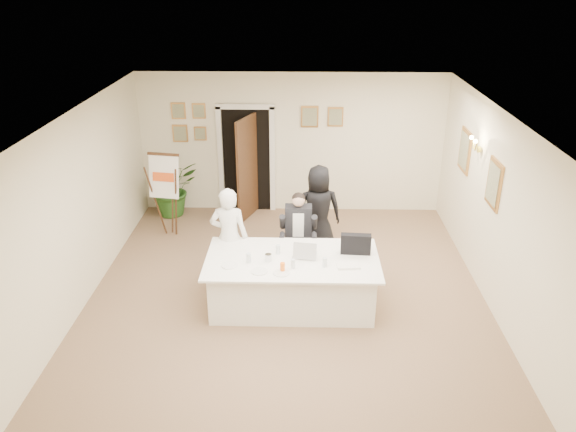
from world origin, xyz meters
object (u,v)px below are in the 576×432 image
(standing_woman, at_px, (318,210))
(oj_glass, at_px, (283,267))
(laptop_bag, at_px, (356,244))
(steel_jug, at_px, (268,258))
(seated_man, at_px, (298,232))
(laptop, at_px, (305,247))
(potted_palm, at_px, (171,188))
(standing_man, at_px, (229,237))
(conference_table, at_px, (292,281))
(flip_chart, at_px, (168,199))
(paper_stack, at_px, (348,265))

(standing_woman, bearing_deg, oj_glass, 69.58)
(laptop_bag, distance_m, steel_jug, 1.29)
(seated_man, distance_m, laptop, 1.01)
(standing_woman, bearing_deg, laptop_bag, 102.58)
(potted_palm, bearing_deg, seated_man, -40.99)
(standing_woman, xyz_separation_m, laptop_bag, (0.50, -1.52, 0.13))
(standing_man, bearing_deg, laptop, 158.21)
(standing_woman, xyz_separation_m, steel_jug, (-0.76, -1.78, 0.04))
(conference_table, relative_size, laptop, 7.03)
(flip_chart, distance_m, paper_stack, 4.00)
(laptop, bearing_deg, flip_chart, 146.25)
(paper_stack, height_order, steel_jug, steel_jug)
(laptop, xyz_separation_m, paper_stack, (0.61, -0.30, -0.12))
(laptop, bearing_deg, seated_man, 103.79)
(paper_stack, relative_size, oj_glass, 2.45)
(paper_stack, bearing_deg, potted_palm, 133.00)
(laptop_bag, relative_size, oj_glass, 3.36)
(steel_jug, bearing_deg, oj_glass, -53.67)
(flip_chart, height_order, standing_woman, standing_woman)
(seated_man, distance_m, standing_man, 1.16)
(seated_man, xyz_separation_m, potted_palm, (-2.56, 2.22, -0.13))
(flip_chart, height_order, standing_man, standing_man)
(laptop_bag, bearing_deg, oj_glass, -148.48)
(oj_glass, bearing_deg, paper_stack, 10.44)
(conference_table, relative_size, steel_jug, 22.70)
(laptop, distance_m, laptop_bag, 0.75)
(seated_man, bearing_deg, potted_palm, 148.56)
(seated_man, xyz_separation_m, laptop_bag, (0.84, -0.89, 0.25))
(seated_man, xyz_separation_m, laptop, (0.10, -0.98, 0.23))
(standing_woman, distance_m, laptop_bag, 1.60)
(steel_jug, bearing_deg, flip_chart, 129.57)
(flip_chart, distance_m, standing_man, 2.15)
(conference_table, xyz_separation_m, paper_stack, (0.78, -0.21, 0.40))
(potted_palm, relative_size, steel_jug, 10.10)
(standing_man, bearing_deg, paper_stack, 157.68)
(potted_palm, bearing_deg, laptop_bag, -42.49)
(standing_woman, height_order, laptop_bag, standing_woman)
(laptop, height_order, oj_glass, laptop)
(standing_man, height_order, standing_woman, standing_man)
(potted_palm, xyz_separation_m, steel_jug, (2.14, -3.38, 0.27))
(flip_chart, xyz_separation_m, laptop, (2.50, -2.22, 0.18))
(oj_glass, distance_m, steel_jug, 0.36)
(seated_man, relative_size, potted_palm, 1.23)
(flip_chart, relative_size, standing_woman, 0.99)
(standing_man, distance_m, paper_stack, 1.95)
(seated_man, bearing_deg, laptop, -74.56)
(paper_stack, relative_size, steel_jug, 2.90)
(standing_man, xyz_separation_m, paper_stack, (1.77, -0.83, -0.01))
(conference_table, bearing_deg, steel_jug, -165.76)
(conference_table, height_order, standing_man, standing_man)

